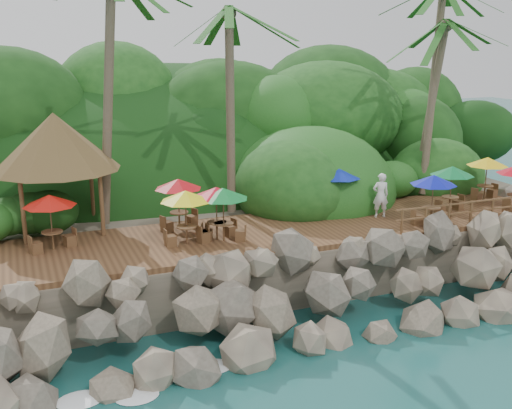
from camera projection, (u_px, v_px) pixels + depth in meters
name	position (u px, v px, depth m)	size (l,w,h in m)	color
ground	(327.00, 355.00, 19.20)	(140.00, 140.00, 0.00)	#19514F
land_base	(187.00, 202.00, 33.27)	(32.00, 25.20, 2.10)	gray
jungle_hill	(157.00, 191.00, 40.26)	(44.80, 28.00, 15.40)	#143811
seawall	(300.00, 297.00, 20.69)	(29.00, 4.00, 2.30)	gray
terrace	(256.00, 234.00, 24.01)	(26.00, 5.00, 0.20)	brown
jungle_foliage	(193.00, 226.00, 32.64)	(44.00, 16.00, 12.00)	#143811
foam_line	(323.00, 350.00, 19.46)	(25.20, 0.80, 0.06)	white
palapa	(55.00, 142.00, 23.39)	(4.83, 4.83, 4.60)	brown
dining_clusters	(298.00, 186.00, 24.12)	(25.46, 5.06, 2.02)	brown
railing	(482.00, 209.00, 24.94)	(8.30, 0.10, 1.00)	brown
waiter	(381.00, 195.00, 25.75)	(0.69, 0.45, 1.89)	white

